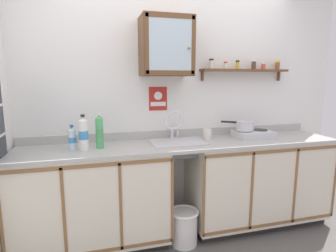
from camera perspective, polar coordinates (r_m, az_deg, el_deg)
name	(u,v)px	position (r m, az deg, el deg)	size (l,w,h in m)	color
floor	(193,248)	(2.84, 5.34, -24.00)	(6.19, 6.19, 0.00)	#565451
back_wall	(176,103)	(2.92, 1.77, 4.85)	(3.79, 0.07, 2.63)	white
lower_cabinet_run	(93,200)	(2.71, -15.36, -14.68)	(1.38, 0.58, 0.93)	black
lower_cabinet_run_right	(257,182)	(3.19, 18.11, -11.04)	(1.51, 0.58, 0.93)	black
countertop	(185,144)	(2.69, 3.66, -3.80)	(3.15, 0.60, 0.03)	#B2B2AD
backsplash	(177,133)	(2.93, 1.93, -1.54)	(3.15, 0.02, 0.08)	#B2B2AD
sink	(177,143)	(2.70, 1.96, -3.68)	(0.53, 0.42, 0.42)	silver
hot_plate_stove	(253,134)	(3.03, 17.43, -1.64)	(0.39, 0.28, 0.08)	silver
saucepan	(245,125)	(2.98, 15.74, 0.14)	(0.31, 0.24, 0.10)	silver
bottle_opaque_white_0	(83,134)	(2.46, -17.26, -1.62)	(0.08, 0.08, 0.32)	white
bottle_water_clear_1	(72,139)	(2.53, -19.40, -2.52)	(0.07, 0.07, 0.22)	silver
bottle_soda_green_2	(99,132)	(2.52, -14.14, -1.20)	(0.07, 0.07, 0.32)	#4CB266
mug	(207,134)	(2.83, 8.26, -1.72)	(0.08, 0.13, 0.11)	white
wall_cabinet	(166,47)	(2.70, -0.40, 16.27)	(0.49, 0.35, 0.55)	brown
spice_shelf	(245,69)	(3.13, 15.87, 11.36)	(1.00, 0.14, 0.23)	brown
warning_sign	(158,99)	(2.83, -2.09, 5.70)	(0.19, 0.01, 0.24)	#B2261E
trash_bin	(184,226)	(2.79, 3.37, -20.23)	(0.29, 0.29, 0.34)	silver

